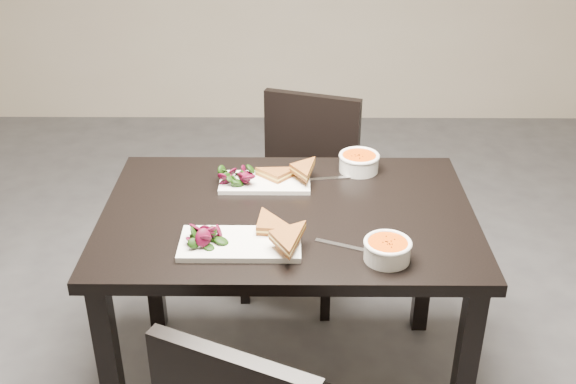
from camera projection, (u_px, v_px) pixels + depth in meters
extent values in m
plane|color=#47474C|center=(256.00, 363.00, 2.68)|extent=(5.00, 5.00, 0.00)
cube|color=black|center=(288.00, 216.00, 2.23)|extent=(1.20, 0.80, 0.04)
cube|color=black|center=(112.00, 377.00, 2.11)|extent=(0.06, 0.06, 0.71)
cube|color=black|center=(463.00, 379.00, 2.11)|extent=(0.06, 0.06, 0.71)
cube|color=black|center=(152.00, 254.00, 2.71)|extent=(0.06, 0.06, 0.71)
cube|color=black|center=(426.00, 255.00, 2.70)|extent=(0.06, 0.06, 0.71)
cube|color=black|center=(298.00, 203.00, 2.91)|extent=(0.53, 0.53, 0.04)
cube|color=black|center=(244.00, 263.00, 2.92)|extent=(0.05, 0.05, 0.41)
cube|color=black|center=(326.00, 278.00, 2.82)|extent=(0.05, 0.05, 0.41)
cube|color=black|center=(273.00, 221.00, 3.22)|extent=(0.05, 0.05, 0.41)
cube|color=black|center=(347.00, 234.00, 3.12)|extent=(0.05, 0.05, 0.41)
cube|color=black|center=(312.00, 138.00, 2.97)|extent=(0.41, 0.17, 0.40)
cube|color=white|center=(240.00, 244.00, 2.03)|extent=(0.36, 0.18, 0.02)
cylinder|color=white|center=(387.00, 252.00, 1.96)|extent=(0.13, 0.13, 0.05)
cylinder|color=orange|center=(388.00, 245.00, 1.95)|extent=(0.11, 0.11, 0.02)
torus|color=white|center=(388.00, 243.00, 1.95)|extent=(0.14, 0.14, 0.01)
cube|color=silver|center=(344.00, 246.00, 2.04)|extent=(0.17, 0.08, 0.00)
cube|color=white|center=(265.00, 182.00, 2.38)|extent=(0.31, 0.16, 0.02)
cylinder|color=white|center=(359.00, 164.00, 2.46)|extent=(0.14, 0.14, 0.05)
cylinder|color=orange|center=(359.00, 158.00, 2.45)|extent=(0.12, 0.12, 0.02)
torus|color=white|center=(359.00, 156.00, 2.45)|extent=(0.15, 0.15, 0.01)
cube|color=silver|center=(325.00, 179.00, 2.41)|extent=(0.18, 0.04, 0.00)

